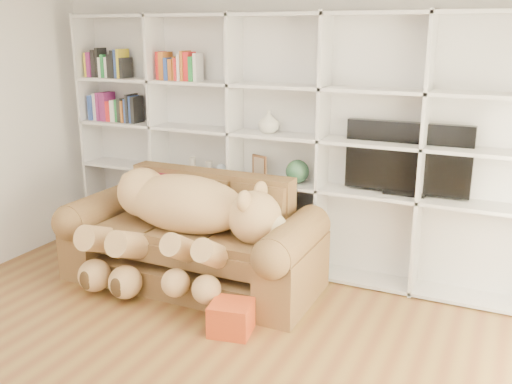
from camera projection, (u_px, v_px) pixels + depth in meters
The scene contains 13 objects.
wall_back at pixel (286, 127), 5.43m from camera, with size 5.00×0.02×2.70m, color white.
bookshelf at pixel (257, 132), 5.42m from camera, with size 4.43×0.35×2.40m.
sofa at pixel (194, 244), 5.18m from camera, with size 2.31×1.00×0.97m.
teddy_bear at pixel (180, 217), 4.93m from camera, with size 1.73×0.95×1.00m.
throw_pillow at pixel (155, 196), 5.44m from camera, with size 0.44×0.14×0.44m, color #5C0F21.
gift_box at pixel (231, 318), 4.34m from camera, with size 0.31×0.29×0.25m, color #BB3F18.
tv at pixel (407, 159), 4.87m from camera, with size 1.06×0.18×0.63m.
picture_frame at pixel (259, 166), 5.44m from camera, with size 0.17×0.03×0.22m, color brown.
green_vase at pixel (297, 171), 5.28m from camera, with size 0.22×0.22×0.22m, color #2B5338.
figurine_tall at pixel (192, 164), 5.75m from camera, with size 0.07×0.07×0.14m, color beige.
figurine_short at pixel (209, 167), 5.68m from camera, with size 0.07×0.07×0.12m, color beige.
snow_globe at pixel (221, 169), 5.62m from camera, with size 0.10×0.10×0.10m, color white.
shelf_vase at pixel (269, 122), 5.28m from camera, with size 0.20×0.20×0.21m, color silver.
Camera 1 is at (2.02, -2.51, 2.24)m, focal length 40.00 mm.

